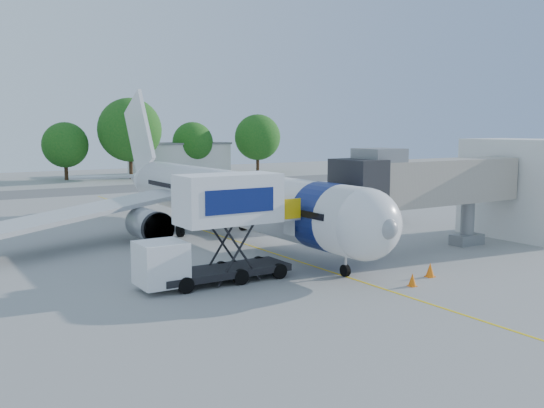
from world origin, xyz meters
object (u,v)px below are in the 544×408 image
aircraft (224,197)px  ground_tug (467,277)px  jet_bridge (421,184)px  catering_hiloader (217,229)px

aircraft → ground_tug: bearing=-81.8°
jet_bridge → catering_hiloader: bearing=-180.0°
jet_bridge → ground_tug: (-5.20, -8.13, -3.53)m
jet_bridge → catering_hiloader: 14.35m
ground_tug → catering_hiloader: bearing=139.3°
jet_bridge → catering_hiloader: size_ratio=1.64×
jet_bridge → ground_tug: 10.28m
ground_tug → jet_bridge: bearing=58.5°
aircraft → catering_hiloader: bearing=-119.4°
aircraft → ground_tug: (2.79, -19.25, -2.14)m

